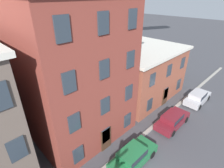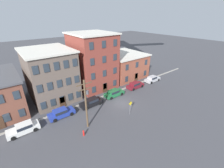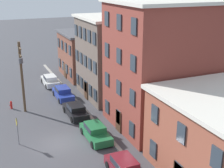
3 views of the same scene
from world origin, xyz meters
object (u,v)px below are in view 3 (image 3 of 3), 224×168
object	(u,v)px
car_blue	(63,93)
car_maroon	(125,167)
car_black	(76,110)
caution_sign	(17,127)
car_green	(95,131)
fire_hydrant	(11,105)
car_white	(50,80)
utility_pole	(22,73)

from	to	relation	value
car_blue	car_maroon	xyz separation A→B (m)	(18.08, -0.01, 0.00)
car_black	car_maroon	bearing A→B (deg)	0.78
car_maroon	caution_sign	xyz separation A→B (m)	(-8.23, -6.79, 1.02)
car_green	car_maroon	size ratio (longest dim) A/B	1.00
car_black	fire_hydrant	world-z (taller)	car_black
car_black	car_green	bearing A→B (deg)	1.84
caution_sign	car_white	bearing A→B (deg)	157.48
utility_pole	car_blue	bearing A→B (deg)	115.15
car_black	fire_hydrant	size ratio (longest dim) A/B	4.58
car_blue	car_green	world-z (taller)	same
car_green	utility_pole	distance (m)	11.20
car_white	car_green	bearing A→B (deg)	1.03
utility_pole	fire_hydrant	xyz separation A→B (m)	(-1.48, -1.34, -4.04)
car_green	caution_sign	distance (m)	7.11
car_maroon	fire_hydrant	bearing A→B (deg)	-159.51
fire_hydrant	utility_pole	bearing A→B (deg)	42.30
car_green	caution_sign	bearing A→B (deg)	-104.61
car_green	fire_hydrant	world-z (taller)	car_green
car_white	caution_sign	size ratio (longest dim) A/B	1.65
car_white	caution_sign	distance (m)	16.98
caution_sign	utility_pole	distance (m)	8.14
car_green	car_maroon	xyz separation A→B (m)	(6.46, -0.02, 0.00)
car_white	car_blue	xyz separation A→B (m)	(5.81, 0.30, 0.00)
car_black	fire_hydrant	distance (m)	8.04
car_black	car_maroon	world-z (taller)	same
car_black	car_maroon	distance (m)	12.13
car_maroon	caution_sign	world-z (taller)	caution_sign
car_green	car_blue	bearing A→B (deg)	-179.95
caution_sign	utility_pole	world-z (taller)	utility_pole
car_green	fire_hydrant	distance (m)	12.50
car_maroon	caution_sign	distance (m)	10.72
car_white	car_black	bearing A→B (deg)	0.65
car_blue	fire_hydrant	world-z (taller)	car_blue
car_blue	car_green	bearing A→B (deg)	0.05
car_white	car_black	distance (m)	11.77
car_white	utility_pole	bearing A→B (deg)	-30.23
car_blue	car_maroon	distance (m)	18.08
caution_sign	utility_pole	size ratio (longest dim) A/B	0.33
car_white	car_blue	distance (m)	5.82
car_green	car_maroon	distance (m)	6.46
car_blue	car_black	distance (m)	5.96
utility_pole	fire_hydrant	bearing A→B (deg)	-137.70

